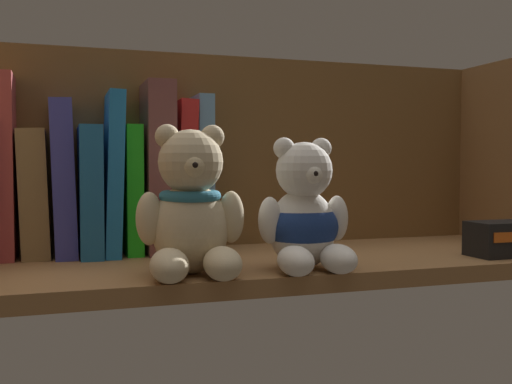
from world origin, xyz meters
The scene contains 14 objects.
shelf_board centered at (0.00, 0.00, 1.00)cm, with size 77.02×26.28×2.00cm, color olive.
shelf_back_panel centered at (0.00, 13.74, 14.74)cm, with size 79.42×1.20×29.49cm, color brown.
book_2 centered at (-31.04, 10.69, 13.44)cm, with size 1.71×10.31×22.88cm, color #A23C3C.
book_3 centered at (-28.02, 10.69, 10.06)cm, with size 3.37×10.15×16.11cm, color olive.
book_4 centered at (-24.50, 10.69, 11.89)cm, with size 2.68×12.20×19.78cm, color #3B3FA7.
book_5 centered at (-21.28, 10.69, 10.30)cm, with size 2.79×14.52×16.59cm, color #1D62A1.
book_6 centered at (-18.41, 10.69, 12.48)cm, with size 1.96×13.91×20.96cm, color blue.
book_7 centered at (-15.90, 10.69, 10.41)cm, with size 2.09×11.29×16.82cm, color #22CC1E.
book_8 centered at (-12.57, 10.69, 13.26)cm, with size 3.60×13.13×22.51cm, color brown.
book_9 centered at (-9.14, 10.69, 12.13)cm, with size 2.27×10.75×20.26cm, color red.
book_10 centered at (-6.48, 10.69, 12.54)cm, with size 2.09×9.72×21.07cm, color #6294C3.
teddy_bear_larger centered at (-11.76, -8.58, 8.83)cm, with size 11.74×12.00×15.99cm.
teddy_bear_smaller centered at (1.01, -9.00, 7.80)cm, with size 10.69×11.12×14.75cm.
small_product_box centered at (29.31, -8.13, 4.23)cm, with size 9.19×5.30×4.45cm.
Camera 1 is at (-24.86, -70.12, 13.61)cm, focal length 41.65 mm.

